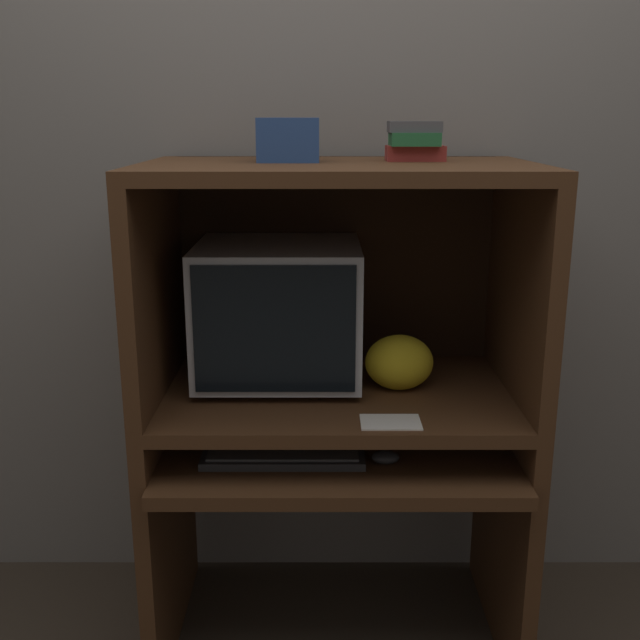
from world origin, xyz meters
TOP-DOWN VIEW (x-y plane):
  - wall_back at (0.00, 0.68)m, footprint 6.00×0.06m
  - desk_base at (0.00, 0.26)m, footprint 1.00×0.66m
  - desk_monitor_shelf at (0.00, 0.31)m, footprint 1.00×0.62m
  - hutch_upper at (0.00, 0.34)m, footprint 1.00×0.62m
  - crt_monitor at (-0.16, 0.39)m, footprint 0.44×0.41m
  - keyboard at (-0.14, 0.15)m, footprint 0.42×0.13m
  - mouse at (0.12, 0.13)m, footprint 0.07×0.05m
  - snack_bag at (0.17, 0.31)m, footprint 0.18×0.14m
  - book_stack at (0.20, 0.38)m, footprint 0.15×0.11m
  - paper_card at (0.12, 0.07)m, footprint 0.15×0.09m
  - storage_box at (-0.13, 0.35)m, footprint 0.16×0.13m

SIDE VIEW (x-z plane):
  - desk_base at x=0.00m, z-range 0.09..0.72m
  - keyboard at x=-0.14m, z-range 0.62..0.65m
  - mouse at x=0.12m, z-range 0.62..0.66m
  - desk_monitor_shelf at x=0.00m, z-range 0.66..0.80m
  - paper_card at x=0.12m, z-range 0.76..0.76m
  - snack_bag at x=0.17m, z-range 0.76..0.91m
  - crt_monitor at x=-0.16m, z-range 0.77..1.15m
  - hutch_upper at x=0.00m, z-range 0.86..1.47m
  - wall_back at x=0.00m, z-range 0.00..2.60m
  - book_stack at x=0.20m, z-range 1.36..1.46m
  - storage_box at x=-0.13m, z-range 1.36..1.47m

